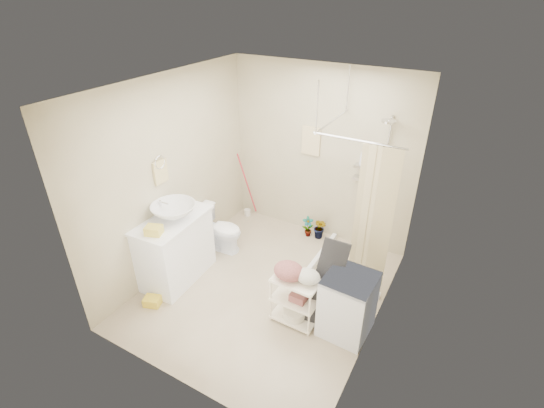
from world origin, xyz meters
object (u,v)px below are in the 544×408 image
Objects in this scene: vanity at (175,248)px; washing_machine at (348,304)px; toilet at (220,229)px; laundry_rack at (295,296)px.

vanity is 2.31m from washing_machine.
toilet is 1.78m from laundry_rack.
washing_machine is at bearing -109.52° from toilet.
washing_machine is 0.59m from laundry_rack.
vanity is 1.73m from laundry_rack.
laundry_rack is at bearing -1.16° from vanity.
toilet is 0.88× the size of washing_machine.
vanity reaches higher than washing_machine.
laundry_rack is at bearing -119.34° from toilet.
vanity is 1.43× the size of laundry_rack.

